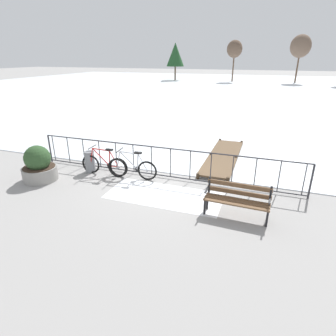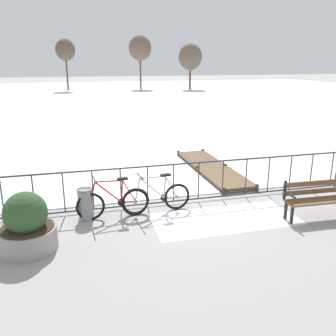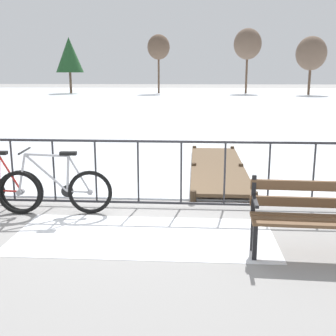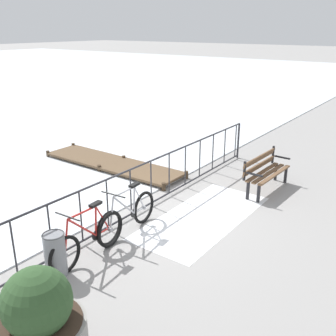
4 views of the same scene
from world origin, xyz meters
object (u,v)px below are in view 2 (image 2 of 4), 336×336
object	(u,v)px
bicycle_near_railing	(157,198)
bicycle_second	(114,202)
park_bench	(317,196)
planter_with_shrub	(27,226)
trash_bin	(86,204)

from	to	relation	value
bicycle_near_railing	bicycle_second	size ratio (longest dim) A/B	1.00
park_bench	planter_with_shrub	world-z (taller)	planter_with_shrub
bicycle_near_railing	trash_bin	size ratio (longest dim) A/B	2.33
planter_with_shrub	trash_bin	bearing A→B (deg)	45.22
bicycle_second	planter_with_shrub	distance (m)	2.08
planter_with_shrub	bicycle_second	bearing A→B (deg)	31.40
planter_with_shrub	trash_bin	distance (m)	1.62
bicycle_near_railing	planter_with_shrub	distance (m)	3.01
park_bench	bicycle_near_railing	bearing A→B (deg)	160.88
bicycle_near_railing	park_bench	world-z (taller)	bicycle_near_railing
bicycle_second	trash_bin	distance (m)	0.63
bicycle_near_railing	trash_bin	world-z (taller)	bicycle_near_railing
trash_bin	bicycle_second	bearing A→B (deg)	-6.15
bicycle_near_railing	bicycle_second	xyz separation A→B (m)	(-1.03, -0.02, 0.00)
park_bench	planter_with_shrub	size ratio (longest dim) A/B	1.39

